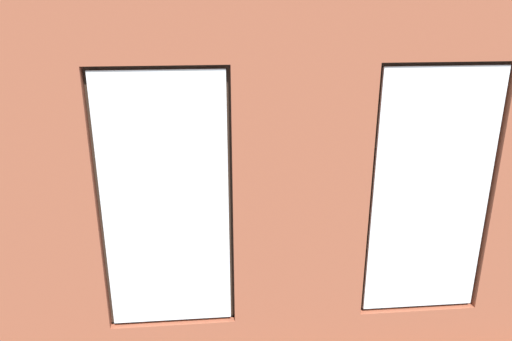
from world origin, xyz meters
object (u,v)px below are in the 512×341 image
table_plant_small (194,192)px  media_console (52,244)px  couch_left (423,204)px  remote_gray (215,194)px  remote_silver (239,198)px  potted_plant_beside_window_right (39,281)px  potted_plant_between_couches (423,262)px  potted_plant_foreground_right (112,143)px  candle_jar (260,188)px  potted_plant_mid_room_small (312,173)px  couch_by_window (285,296)px  tv_flatscreen (44,193)px  potted_plant_by_left_couch (363,167)px  cup_ceramic (230,193)px  coffee_table (230,200)px

table_plant_small → media_console: table_plant_small is taller
couch_left → remote_gray: (2.79, -0.31, 0.14)m
remote_silver → potted_plant_beside_window_right: 2.88m
couch_left → potted_plant_between_couches: size_ratio=1.82×
potted_plant_foreground_right → candle_jar: bearing=145.5°
potted_plant_mid_room_small → media_console: bearing=21.6°
couch_by_window → tv_flatscreen: (2.54, -1.40, 0.57)m
table_plant_small → media_console: size_ratio=0.25×
couch_left → tv_flatscreen: (4.72, 0.57, 0.57)m
couch_by_window → table_plant_small: size_ratio=7.36×
couch_left → table_plant_small: couch_left is taller
remote_silver → tv_flatscreen: tv_flatscreen is taller
remote_gray → potted_plant_mid_room_small: bearing=-175.3°
tv_flatscreen → potted_plant_by_left_couch: (-4.32, -2.02, -0.54)m
table_plant_small → potted_plant_foreground_right: (1.35, -1.78, 0.16)m
couch_by_window → potted_plant_by_left_couch: bearing=-117.5°
media_console → potted_plant_beside_window_right: potted_plant_beside_window_right is taller
cup_ceramic → couch_left: bearing=175.1°
couch_by_window → media_console: size_ratio=1.86×
candle_jar → remote_silver: size_ratio=0.71×
potted_plant_foreground_right → media_console: bearing=82.9°
couch_by_window → potted_plant_beside_window_right: bearing=2.9°
potted_plant_by_left_couch → cup_ceramic: bearing=29.2°
coffee_table → potted_plant_mid_room_small: bearing=-156.7°
tv_flatscreen → potted_plant_beside_window_right: size_ratio=0.95×
couch_left → tv_flatscreen: 4.79m
couch_by_window → potted_plant_foreground_right: 4.47m
potted_plant_by_left_couch → table_plant_small: bearing=26.7°
table_plant_small → tv_flatscreen: 1.81m
candle_jar → tv_flatscreen: 2.73m
potted_plant_between_couches → table_plant_small: bearing=-42.5°
couch_by_window → potted_plant_beside_window_right: (2.17, 0.11, 0.36)m
remote_silver → couch_left: bearing=-118.8°
couch_by_window → couch_left: size_ratio=0.86×
potted_plant_foreground_right → potted_plant_between_couches: bearing=133.1°
cup_ceramic → coffee_table: bearing=180.0°
tv_flatscreen → potted_plant_by_left_couch: tv_flatscreen is taller
candle_jar → table_plant_small: 0.92m
remote_gray → potted_plant_foreground_right: size_ratio=0.13×
tv_flatscreen → potted_plant_mid_room_small: bearing=-158.5°
remote_gray → potted_plant_beside_window_right: potted_plant_beside_window_right is taller
couch_by_window → table_plant_small: couch_by_window is taller
potted_plant_between_couches → potted_plant_beside_window_right: (3.51, 0.14, 0.09)m
media_console → potted_plant_foreground_right: (-0.30, -2.46, 0.48)m
coffee_table → remote_gray: bearing=-25.4°
remote_gray → potted_plant_mid_room_small: size_ratio=0.21×
coffee_table → potted_plant_by_left_couch: potted_plant_by_left_couch is taller
coffee_table → potted_plant_between_couches: size_ratio=1.37×
remote_gray → potted_plant_beside_window_right: (1.55, 2.39, 0.22)m
couch_by_window → candle_jar: size_ratio=14.57×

